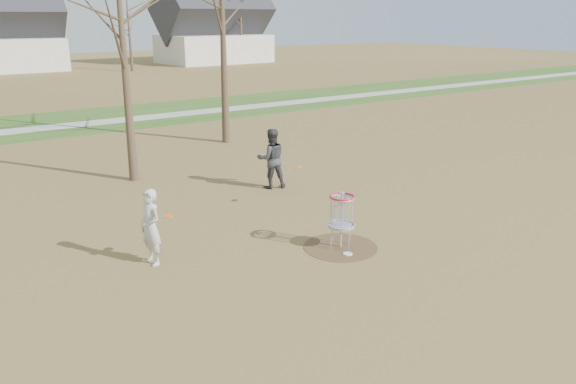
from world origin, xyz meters
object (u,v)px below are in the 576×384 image
object	(u,v)px
player_throwing	(271,158)
disc_grounded	(348,254)
player_standing	(151,227)
disc_golf_basket	(342,211)

from	to	relation	value
player_throwing	disc_grounded	xyz separation A→B (m)	(-1.50, -5.53, -0.95)
player_standing	player_throwing	distance (m)	6.39
player_throwing	disc_golf_basket	xyz separation A→B (m)	(-1.35, -5.09, -0.05)
player_standing	player_throwing	xyz separation A→B (m)	(5.42, 3.38, 0.10)
player_standing	disc_grounded	xyz separation A→B (m)	(3.91, -2.15, -0.85)
disc_grounded	disc_golf_basket	distance (m)	1.01
player_throwing	disc_grounded	bearing A→B (deg)	93.82
player_standing	disc_grounded	bearing A→B (deg)	51.48
player_standing	disc_golf_basket	world-z (taller)	player_standing
player_throwing	disc_grounded	world-z (taller)	player_throwing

